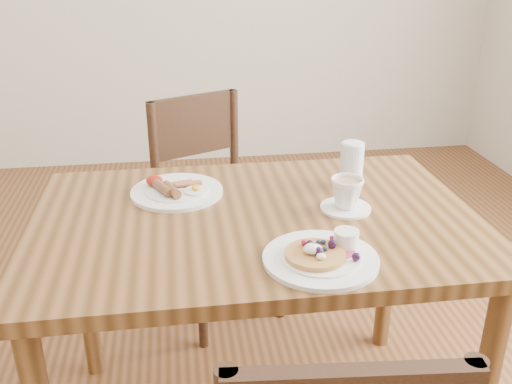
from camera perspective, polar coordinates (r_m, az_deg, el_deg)
dining_table at (r=1.59m, az=0.00°, el=-5.58°), size 1.20×0.80×0.75m
chair_far at (r=2.28m, az=-4.43°, el=-0.59°), size 0.56×0.56×0.88m
pancake_plate at (r=1.34m, az=6.66°, el=-6.31°), size 0.27×0.27×0.06m
breakfast_plate at (r=1.69m, az=-8.06°, el=0.17°), size 0.27×0.27×0.04m
teacup_saucer at (r=1.58m, az=9.02°, el=-0.33°), size 0.14×0.14×0.09m
water_glass at (r=1.73m, az=9.53°, el=2.69°), size 0.07×0.07×0.14m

